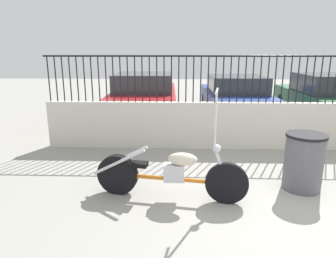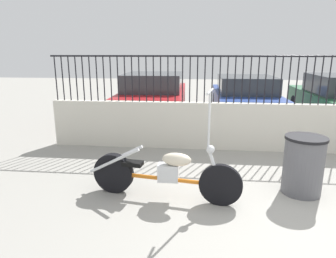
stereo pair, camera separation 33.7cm
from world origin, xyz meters
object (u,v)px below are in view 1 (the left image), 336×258
object	(u,v)px
car_red	(145,96)
car_green	(326,98)
motorcycle_orange	(163,172)
trash_bin	(304,162)
car_blue	(235,97)

from	to	relation	value
car_red	car_green	world-z (taller)	car_green
motorcycle_orange	car_red	size ratio (longest dim) A/B	0.49
trash_bin	car_red	world-z (taller)	car_red
car_green	trash_bin	bearing A→B (deg)	153.86
motorcycle_orange	trash_bin	bearing A→B (deg)	18.88
car_green	car_red	bearing A→B (deg)	87.69
car_green	car_blue	bearing A→B (deg)	83.49
trash_bin	car_red	distance (m)	5.68
car_blue	car_green	size ratio (longest dim) A/B	0.96
car_red	car_blue	xyz separation A→B (m)	(2.73, -0.01, -0.03)
motorcycle_orange	trash_bin	size ratio (longest dim) A/B	2.53
car_blue	car_green	bearing A→B (deg)	-98.43
trash_bin	car_blue	world-z (taller)	car_blue
car_red	car_blue	world-z (taller)	car_red
motorcycle_orange	car_red	bearing A→B (deg)	108.11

